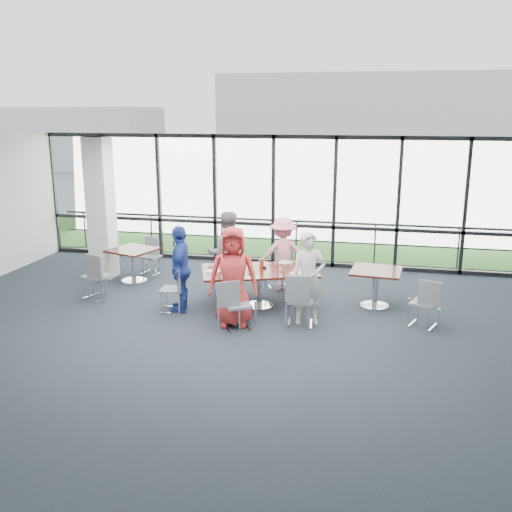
% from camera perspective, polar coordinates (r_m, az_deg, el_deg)
% --- Properties ---
extents(floor, '(12.00, 10.00, 0.02)m').
position_cam_1_polar(floor, '(9.84, -3.91, -8.18)').
color(floor, '#202731').
rests_on(floor, ground).
extents(ceiling, '(12.00, 10.00, 0.04)m').
position_cam_1_polar(ceiling, '(9.11, -4.26, 10.82)').
color(ceiling, white).
rests_on(ceiling, ground).
extents(wall_front, '(12.00, 0.10, 3.20)m').
position_cam_1_polar(wall_front, '(5.03, -20.94, -12.04)').
color(wall_front, silver).
rests_on(wall_front, ground).
extents(curtain_wall_back, '(12.00, 0.10, 3.20)m').
position_cam_1_polar(curtain_wall_back, '(14.12, 1.75, 5.55)').
color(curtain_wall_back, white).
rests_on(curtain_wall_back, ground).
extents(structural_column, '(0.50, 0.50, 3.20)m').
position_cam_1_polar(structural_column, '(13.43, -15.25, 4.60)').
color(structural_column, white).
rests_on(structural_column, ground).
extents(apron, '(80.00, 70.00, 0.02)m').
position_cam_1_polar(apron, '(19.26, 4.54, 2.99)').
color(apron, gray).
rests_on(apron, ground).
extents(grass_strip, '(80.00, 5.00, 0.01)m').
position_cam_1_polar(grass_strip, '(17.32, 3.59, 1.82)').
color(grass_strip, '#31541F').
rests_on(grass_strip, ground).
extents(hangar_main, '(24.00, 10.00, 6.00)m').
position_cam_1_polar(hangar_main, '(40.73, 14.93, 12.80)').
color(hangar_main, '#B7B9BE').
rests_on(hangar_main, ground).
extents(hangar_aux, '(10.00, 6.00, 4.00)m').
position_cam_1_polar(hangar_aux, '(42.14, -17.04, 11.33)').
color(hangar_aux, '#B7B9BE').
rests_on(hangar_aux, ground).
extents(guard_rail, '(12.00, 0.06, 0.06)m').
position_cam_1_polar(guard_rail, '(14.90, 2.15, 1.71)').
color(guard_rail, '#2D2D33').
rests_on(guard_rail, ground).
extents(main_table, '(2.48, 1.88, 0.75)m').
position_cam_1_polar(main_table, '(11.12, 0.34, -1.89)').
color(main_table, black).
rests_on(main_table, ground).
extents(side_table_left, '(1.15, 1.15, 0.75)m').
position_cam_1_polar(side_table_left, '(13.06, -12.22, 0.23)').
color(side_table_left, black).
rests_on(side_table_left, ground).
extents(side_table_right, '(1.03, 1.03, 0.75)m').
position_cam_1_polar(side_table_right, '(11.35, 11.92, -1.87)').
color(side_table_right, black).
rests_on(side_table_right, ground).
extents(diner_near_left, '(0.98, 0.75, 1.80)m').
position_cam_1_polar(diner_near_left, '(10.10, -2.30, -2.07)').
color(diner_near_left, red).
rests_on(diner_near_left, ground).
extents(diner_near_right, '(0.72, 0.61, 1.69)m').
position_cam_1_polar(diner_near_right, '(10.23, 5.26, -2.25)').
color(diner_near_right, silver).
rests_on(diner_near_right, ground).
extents(diner_far_left, '(0.99, 0.80, 1.76)m').
position_cam_1_polar(diner_far_left, '(11.84, -2.93, 0.27)').
color(diner_far_left, slate).
rests_on(diner_far_left, ground).
extents(diner_far_right, '(1.15, 0.87, 1.59)m').
position_cam_1_polar(diner_far_right, '(12.14, 2.68, 0.21)').
color(diner_far_right, pink).
rests_on(diner_far_right, ground).
extents(diner_end, '(0.71, 1.06, 1.67)m').
position_cam_1_polar(diner_end, '(10.94, -7.54, -1.26)').
color(diner_end, '#213A94').
rests_on(diner_end, ground).
extents(chair_main_nl, '(0.61, 0.61, 0.90)m').
position_cam_1_polar(chair_main_nl, '(10.02, -1.89, -4.92)').
color(chair_main_nl, slate).
rests_on(chair_main_nl, ground).
extents(chair_main_nr, '(0.51, 0.51, 0.94)m').
position_cam_1_polar(chair_main_nr, '(10.25, 4.46, -4.39)').
color(chair_main_nr, slate).
rests_on(chair_main_nr, ground).
extents(chair_main_fl, '(0.47, 0.47, 0.82)m').
position_cam_1_polar(chair_main_fl, '(12.21, -3.03, -1.59)').
color(chair_main_fl, slate).
rests_on(chair_main_fl, ground).
extents(chair_main_fr, '(0.57, 0.57, 0.87)m').
position_cam_1_polar(chair_main_fr, '(12.31, 2.33, -1.33)').
color(chair_main_fr, slate).
rests_on(chair_main_fr, ground).
extents(chair_main_end, '(0.46, 0.46, 0.86)m').
position_cam_1_polar(chair_main_end, '(11.04, -8.38, -3.33)').
color(chair_main_end, slate).
rests_on(chair_main_end, ground).
extents(chair_spare_la, '(0.59, 0.59, 0.95)m').
position_cam_1_polar(chair_spare_la, '(12.08, -15.66, -1.96)').
color(chair_spare_la, slate).
rests_on(chair_spare_la, ground).
extents(chair_spare_lb, '(0.48, 0.48, 0.83)m').
position_cam_1_polar(chair_spare_lb, '(13.63, -10.49, -0.07)').
color(chair_spare_lb, slate).
rests_on(chair_spare_lb, ground).
extents(chair_spare_r, '(0.56, 0.56, 0.88)m').
position_cam_1_polar(chair_spare_r, '(10.58, 16.45, -4.54)').
color(chair_spare_r, slate).
rests_on(chair_spare_r, ground).
extents(plate_nl, '(0.24, 0.24, 0.01)m').
position_cam_1_polar(plate_nl, '(10.63, -2.91, -2.05)').
color(plate_nl, white).
rests_on(plate_nl, main_table).
extents(plate_nr, '(0.24, 0.24, 0.01)m').
position_cam_1_polar(plate_nr, '(10.83, 4.08, -1.76)').
color(plate_nr, white).
rests_on(plate_nr, main_table).
extents(plate_fl, '(0.28, 0.28, 0.01)m').
position_cam_1_polar(plate_fl, '(11.47, -2.57, -0.82)').
color(plate_fl, white).
rests_on(plate_fl, main_table).
extents(plate_fr, '(0.26, 0.26, 0.01)m').
position_cam_1_polar(plate_fr, '(11.60, 2.87, -0.65)').
color(plate_fr, white).
rests_on(plate_fr, main_table).
extents(plate_end, '(0.27, 0.27, 0.01)m').
position_cam_1_polar(plate_end, '(11.00, -4.32, -1.51)').
color(plate_end, white).
rests_on(plate_end, main_table).
extents(tumbler_a, '(0.07, 0.07, 0.13)m').
position_cam_1_polar(tumbler_a, '(10.76, -0.65, -1.50)').
color(tumbler_a, white).
rests_on(tumbler_a, main_table).
extents(tumbler_b, '(0.07, 0.07, 0.14)m').
position_cam_1_polar(tumbler_b, '(10.92, 2.49, -1.25)').
color(tumbler_b, white).
rests_on(tumbler_b, main_table).
extents(tumbler_c, '(0.07, 0.07, 0.15)m').
position_cam_1_polar(tumbler_c, '(11.37, 0.49, -0.60)').
color(tumbler_c, white).
rests_on(tumbler_c, main_table).
extents(tumbler_d, '(0.07, 0.07, 0.15)m').
position_cam_1_polar(tumbler_d, '(10.84, -3.30, -1.36)').
color(tumbler_d, white).
rests_on(tumbler_d, main_table).
extents(menu_a, '(0.32, 0.26, 0.00)m').
position_cam_1_polar(menu_a, '(10.56, -0.43, -2.18)').
color(menu_a, beige).
rests_on(menu_a, main_table).
extents(menu_b, '(0.30, 0.21, 0.00)m').
position_cam_1_polar(menu_b, '(10.96, 5.51, -1.62)').
color(menu_b, beige).
rests_on(menu_b, main_table).
extents(menu_c, '(0.34, 0.33, 0.00)m').
position_cam_1_polar(menu_c, '(11.51, 0.76, -0.78)').
color(menu_c, beige).
rests_on(menu_c, main_table).
extents(condiment_caddy, '(0.10, 0.07, 0.04)m').
position_cam_1_polar(condiment_caddy, '(11.18, 0.76, -1.14)').
color(condiment_caddy, black).
rests_on(condiment_caddy, main_table).
extents(ketchup_bottle, '(0.06, 0.06, 0.18)m').
position_cam_1_polar(ketchup_bottle, '(11.14, 0.54, -0.83)').
color(ketchup_bottle, '#A5210D').
rests_on(ketchup_bottle, main_table).
extents(green_bottle, '(0.05, 0.05, 0.20)m').
position_cam_1_polar(green_bottle, '(11.15, 0.64, -0.76)').
color(green_bottle, '#27743D').
rests_on(green_bottle, main_table).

